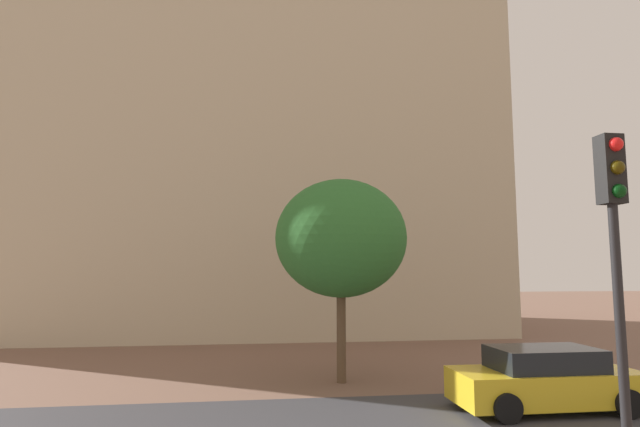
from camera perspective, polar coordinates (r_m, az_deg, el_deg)
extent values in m
plane|color=brown|center=(12.59, 0.33, -21.48)|extent=(120.00, 120.00, 0.00)
cube|color=beige|center=(30.54, -8.95, 5.52)|extent=(27.26, 13.53, 19.07)
cube|color=beige|center=(32.54, -15.26, 15.73)|extent=(4.82, 4.82, 30.81)
cylinder|color=beige|center=(28.12, 16.74, 9.26)|extent=(2.80, 2.80, 21.45)
cube|color=gold|center=(13.65, 24.13, -17.37)|extent=(4.32, 1.73, 0.75)
cube|color=black|center=(13.54, 24.00, -14.75)|extent=(2.42, 1.52, 0.52)
cylinder|color=black|center=(15.16, 27.17, -16.95)|extent=(0.64, 0.22, 0.64)
cylinder|color=black|center=(13.79, 31.47, -17.85)|extent=(0.64, 0.22, 0.64)
cylinder|color=black|center=(13.80, 16.86, -18.49)|extent=(0.64, 0.22, 0.64)
cylinder|color=black|center=(12.28, 20.40, -19.93)|extent=(0.64, 0.22, 0.64)
cylinder|color=black|center=(7.50, 31.05, -14.86)|extent=(0.12, 0.12, 4.11)
cube|color=black|center=(7.51, 29.95, 4.33)|extent=(0.28, 0.24, 0.90)
sphere|color=red|center=(7.47, 30.43, 6.77)|extent=(0.18, 0.18, 0.18)
sphere|color=#3C3306|center=(7.41, 30.56, 4.50)|extent=(0.18, 0.18, 0.18)
sphere|color=#06330C|center=(7.37, 30.70, 2.21)|extent=(0.18, 0.18, 0.18)
cylinder|color=brown|center=(15.32, 2.42, -13.70)|extent=(0.27, 0.27, 2.65)
ellipsoid|color=#2D6B2D|center=(15.23, 2.36, -2.79)|extent=(3.95, 3.95, 3.55)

